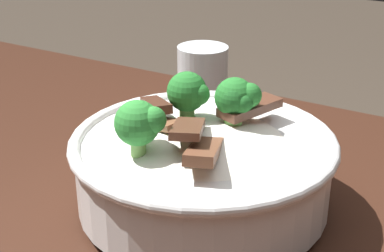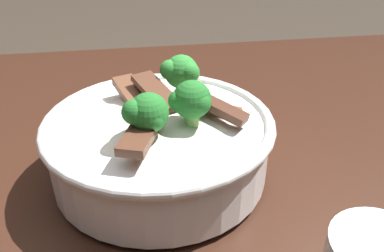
{
  "view_description": "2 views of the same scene",
  "coord_description": "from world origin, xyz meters",
  "views": [
    {
      "loc": [
        0.25,
        -0.34,
        1.05
      ],
      "look_at": [
        -0.01,
        0.08,
        0.83
      ],
      "focal_mm": 52.74,
      "sensor_mm": 36.0,
      "label": 1
    },
    {
      "loc": [
        0.03,
        0.43,
        1.03
      ],
      "look_at": [
        -0.02,
        0.1,
        0.83
      ],
      "focal_mm": 35.58,
      "sensor_mm": 36.0,
      "label": 2
    }
  ],
  "objects": [
    {
      "name": "rice_bowl",
      "position": [
        0.01,
        0.07,
        0.8
      ],
      "size": [
        0.25,
        0.25,
        0.13
      ],
      "color": "white",
      "rests_on": "dining_table"
    },
    {
      "name": "drinking_glass",
      "position": [
        -0.11,
        0.29,
        0.79
      ],
      "size": [
        0.07,
        0.07,
        0.09
      ],
      "color": "white",
      "rests_on": "dining_table"
    }
  ]
}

